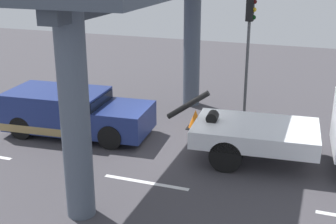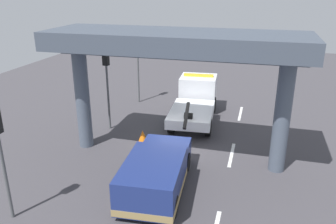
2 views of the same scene
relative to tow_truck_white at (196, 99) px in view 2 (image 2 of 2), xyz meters
name	(u,v)px [view 2 (image 2 of 2)]	position (x,y,z in m)	size (l,w,h in m)	color
ground_plane	(179,149)	(-4.60, -0.06, -1.25)	(60.00, 40.00, 0.10)	#423F44
lane_stripe_mid	(232,155)	(-4.60, -2.75, -1.20)	(2.60, 0.16, 0.01)	silver
lane_stripe_east	(240,113)	(1.40, -2.75, -1.20)	(2.60, 0.16, 0.01)	silver
tow_truck_white	(196,99)	(0.00, 0.00, 0.00)	(7.32, 2.81, 2.46)	white
towed_van_green	(156,174)	(-8.58, -0.06, -0.42)	(5.34, 2.55, 1.58)	navy
overpass_structure	(175,51)	(-5.51, -0.06, 4.01)	(3.60, 11.54, 6.03)	#4C5666
traffic_light_far	(107,72)	(-3.08, 4.47, 2.18)	(0.39, 0.32, 4.66)	#515456
traffic_light_mid	(138,56)	(1.92, 4.47, 2.15)	(0.39, 0.32, 4.61)	#515456
traffic_cone_orange	(143,137)	(-4.50, 1.94, -0.86)	(0.61, 0.61, 0.72)	orange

